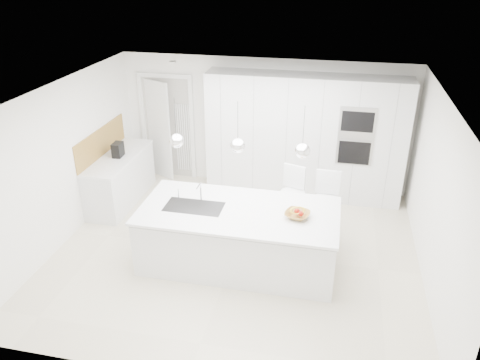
% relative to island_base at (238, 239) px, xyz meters
% --- Properties ---
extents(floor, '(5.50, 5.50, 0.00)m').
position_rel_island_base_xyz_m(floor, '(-0.10, 0.30, -0.43)').
color(floor, beige).
rests_on(floor, ground).
extents(wall_back, '(5.50, 0.00, 5.50)m').
position_rel_island_base_xyz_m(wall_back, '(-0.10, 2.80, 0.82)').
color(wall_back, white).
rests_on(wall_back, ground).
extents(wall_left, '(0.00, 5.00, 5.00)m').
position_rel_island_base_xyz_m(wall_left, '(-2.85, 0.30, 0.82)').
color(wall_left, white).
rests_on(wall_left, ground).
extents(ceiling, '(5.50, 5.50, 0.00)m').
position_rel_island_base_xyz_m(ceiling, '(-0.10, 0.30, 2.07)').
color(ceiling, white).
rests_on(ceiling, wall_back).
extents(tall_cabinets, '(3.60, 0.60, 2.30)m').
position_rel_island_base_xyz_m(tall_cabinets, '(0.70, 2.50, 0.72)').
color(tall_cabinets, silver).
rests_on(tall_cabinets, floor).
extents(oven_stack, '(0.62, 0.04, 1.05)m').
position_rel_island_base_xyz_m(oven_stack, '(1.60, 2.19, 0.92)').
color(oven_stack, '#A5A5A8').
rests_on(oven_stack, tall_cabinets).
extents(doorway_frame, '(1.11, 0.08, 2.13)m').
position_rel_island_base_xyz_m(doorway_frame, '(-2.05, 2.77, 0.59)').
color(doorway_frame, white).
rests_on(doorway_frame, floor).
extents(hallway_door, '(0.76, 0.38, 2.00)m').
position_rel_island_base_xyz_m(hallway_door, '(-2.30, 2.72, 0.57)').
color(hallway_door, white).
rests_on(hallway_door, floor).
extents(radiator, '(0.32, 0.04, 1.40)m').
position_rel_island_base_xyz_m(radiator, '(-1.73, 2.76, 0.42)').
color(radiator, white).
rests_on(radiator, floor).
extents(left_base_cabinets, '(0.60, 1.80, 0.86)m').
position_rel_island_base_xyz_m(left_base_cabinets, '(-2.55, 1.50, 0.00)').
color(left_base_cabinets, silver).
rests_on(left_base_cabinets, floor).
extents(left_worktop, '(0.62, 1.82, 0.04)m').
position_rel_island_base_xyz_m(left_worktop, '(-2.55, 1.50, 0.45)').
color(left_worktop, white).
rests_on(left_worktop, left_base_cabinets).
extents(oak_backsplash, '(0.02, 1.80, 0.50)m').
position_rel_island_base_xyz_m(oak_backsplash, '(-2.84, 1.50, 0.72)').
color(oak_backsplash, '#A97F39').
rests_on(oak_backsplash, wall_left).
extents(island_base, '(2.80, 1.20, 0.86)m').
position_rel_island_base_xyz_m(island_base, '(0.00, 0.00, 0.00)').
color(island_base, silver).
rests_on(island_base, floor).
extents(island_worktop, '(2.84, 1.40, 0.04)m').
position_rel_island_base_xyz_m(island_worktop, '(0.00, 0.05, 0.45)').
color(island_worktop, white).
rests_on(island_worktop, island_base).
extents(island_sink, '(0.84, 0.44, 0.18)m').
position_rel_island_base_xyz_m(island_sink, '(-0.65, -0.00, 0.39)').
color(island_sink, '#3F3F42').
rests_on(island_sink, island_worktop).
extents(island_tap, '(0.02, 0.02, 0.30)m').
position_rel_island_base_xyz_m(island_tap, '(-0.60, 0.20, 0.62)').
color(island_tap, white).
rests_on(island_tap, island_worktop).
extents(pendant_left, '(0.20, 0.20, 0.20)m').
position_rel_island_base_xyz_m(pendant_left, '(-0.85, -0.00, 1.47)').
color(pendant_left, white).
rests_on(pendant_left, ceiling).
extents(pendant_mid, '(0.20, 0.20, 0.20)m').
position_rel_island_base_xyz_m(pendant_mid, '(-0.00, -0.00, 1.47)').
color(pendant_mid, white).
rests_on(pendant_mid, ceiling).
extents(pendant_right, '(0.20, 0.20, 0.20)m').
position_rel_island_base_xyz_m(pendant_right, '(0.85, -0.00, 1.47)').
color(pendant_right, white).
rests_on(pendant_right, ceiling).
extents(fruit_bowl, '(0.41, 0.41, 0.08)m').
position_rel_island_base_xyz_m(fruit_bowl, '(0.84, 0.01, 0.51)').
color(fruit_bowl, '#A97F39').
rests_on(fruit_bowl, island_worktop).
extents(espresso_machine, '(0.17, 0.25, 0.26)m').
position_rel_island_base_xyz_m(espresso_machine, '(-2.53, 1.50, 0.60)').
color(espresso_machine, black).
rests_on(espresso_machine, left_worktop).
extents(bar_stool_left, '(0.54, 0.63, 1.18)m').
position_rel_island_base_xyz_m(bar_stool_left, '(0.67, 0.97, 0.16)').
color(bar_stool_left, white).
rests_on(bar_stool_left, floor).
extents(bar_stool_right, '(0.41, 0.56, 1.19)m').
position_rel_island_base_xyz_m(bar_stool_right, '(1.21, 0.85, 0.17)').
color(bar_stool_right, white).
rests_on(bar_stool_right, floor).
extents(apple_a, '(0.08, 0.08, 0.08)m').
position_rel_island_base_xyz_m(apple_a, '(0.83, 0.05, 0.54)').
color(apple_a, '#AA1B0E').
rests_on(apple_a, fruit_bowl).
extents(apple_b, '(0.08, 0.08, 0.08)m').
position_rel_island_base_xyz_m(apple_b, '(0.88, 0.00, 0.54)').
color(apple_b, '#AA1B0E').
rests_on(apple_b, fruit_bowl).
extents(banana_bunch, '(0.24, 0.18, 0.22)m').
position_rel_island_base_xyz_m(banana_bunch, '(0.84, -0.00, 0.59)').
color(banana_bunch, yellow).
rests_on(banana_bunch, fruit_bowl).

